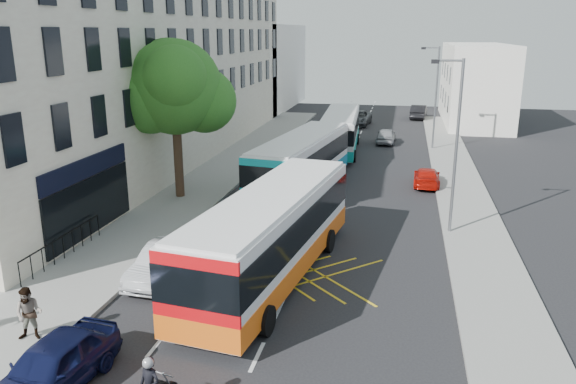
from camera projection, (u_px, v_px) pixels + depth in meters
The scene contains 20 objects.
ground at pixel (257, 357), 16.62m from camera, with size 120.00×120.00×0.00m, color black.
pavement_left at pixel (180, 197), 32.36m from camera, with size 5.00×70.00×0.15m, color gray.
pavement_right at pixel (469, 215), 29.26m from camera, with size 3.00×70.00×0.15m, color gray.
terrace_main at pixel (154, 67), 40.52m from camera, with size 8.30×45.00×13.50m.
terrace_far at pixel (260, 67), 69.72m from camera, with size 8.00×20.00×10.00m, color silver.
building_right at pixel (475, 84), 58.56m from camera, with size 6.00×18.00×8.00m, color silver.
street_tree at pixel (174, 88), 30.62m from camera, with size 6.30×5.70×8.80m.
lamp_near at pixel (455, 138), 25.43m from camera, with size 1.45×0.15×8.00m.
lamp_far at pixel (435, 92), 44.26m from camera, with size 1.45×0.15×8.00m.
railings at pixel (63, 246), 23.29m from camera, with size 0.08×5.60×1.14m, color black, non-canonical shape.
bus_near at pixel (271, 234), 21.48m from camera, with size 4.46×12.52×3.45m.
bus_mid at pixel (301, 162), 33.46m from camera, with size 4.40×12.11×3.33m.
bus_far at pixel (340, 131), 44.54m from camera, with size 3.18×11.30×3.14m.
parked_car_blue at pixel (52, 367), 14.85m from camera, with size 1.75×4.34×1.48m, color #0D1236.
parked_car_silver at pixel (164, 262), 21.70m from camera, with size 1.47×4.22×1.39m, color #AEB1B6.
red_hatchback at pixel (427, 177), 34.88m from camera, with size 1.57×3.86×1.12m, color red.
distant_car_grey at pixel (357, 118), 57.22m from camera, with size 2.44×5.29×1.47m, color #404448.
distant_car_silver at pixel (386, 136), 48.07m from camera, with size 1.53×3.81×1.30m, color #929499.
distant_car_dark at pixel (419, 112), 61.59m from camera, with size 1.59×4.57×1.51m, color black.
pedestrian_near at pixel (29, 314), 17.09m from camera, with size 0.83×0.64×1.70m, color gray.
Camera 1 is at (3.85, -14.13, 9.30)m, focal length 35.00 mm.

